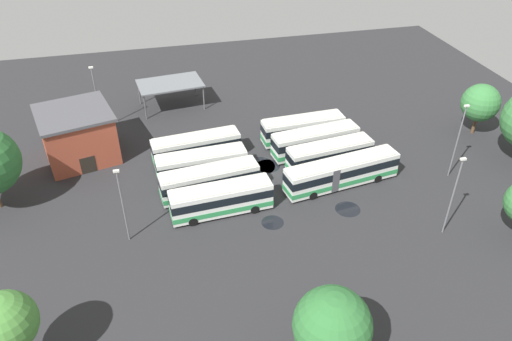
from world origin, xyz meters
The scene contains 23 objects.
ground_plane centered at (0.00, 0.00, 0.00)m, with size 92.27×92.27×0.00m, color #28282B.
bus_row0_slot0 centered at (-6.64, -6.28, 1.81)m, with size 11.12×3.35×3.43m.
bus_row0_slot1 centered at (-7.30, -2.64, 1.81)m, with size 11.37×3.78×3.43m.
bus_row0_slot2 centered at (-7.68, 0.84, 1.81)m, with size 10.77×3.21×3.43m.
bus_row0_slot3 centered at (-7.77, 4.81, 1.81)m, with size 11.14×3.70×3.43m.
bus_row1_slot0 centered at (7.73, -4.57, 1.82)m, with size 14.15×4.70×3.43m.
bus_row1_slot1 centered at (7.76, -0.74, 1.81)m, with size 10.93×3.90×3.43m.
bus_row1_slot2 centered at (7.13, 2.75, 1.81)m, with size 11.48×3.90×3.43m.
bus_row1_slot3 centered at (6.59, 6.18, 1.81)m, with size 11.09×3.12×3.43m.
depot_building centered at (-21.89, 9.03, 3.22)m, with size 10.50×10.66×6.40m.
maintenance_shelter centered at (-9.39, 20.30, 3.69)m, with size 9.85×6.80×3.89m.
lamp_post_near_entrance centered at (-19.49, 15.99, 4.96)m, with size 0.56×0.28×9.09m.
lamp_post_far_corner centered at (21.12, -5.84, 5.14)m, with size 0.56×0.28×9.44m.
lamp_post_mid_lot centered at (14.94, -14.82, 4.97)m, with size 0.56×0.28×9.11m.
lamp_post_by_building centered at (-16.53, -8.29, 4.67)m, with size 0.56×0.28×8.50m.
tree_east_edge centered at (30.03, 2.60, 4.56)m, with size 5.02×5.02×7.09m.
tree_north_edge centered at (-2.27, -26.83, 5.23)m, with size 5.71×5.71×8.09m.
tree_northeast centered at (-24.70, -21.38, 5.47)m, with size 4.63×4.63×7.82m.
puddle_back_corner centered at (-0.70, 1.51, 0.00)m, with size 4.33×4.33×0.01m, color black.
puddle_centre_drain centered at (6.87, -9.01, 0.00)m, with size 2.77×2.77×0.01m, color black.
puddle_front_lane centered at (0.52, 1.26, 0.00)m, with size 3.02×3.02×0.01m, color black.
puddle_near_shelter centered at (-1.73, -9.23, 0.00)m, with size 2.39×2.39×0.01m, color black.
puddle_between_rows centered at (3.43, 8.90, 0.00)m, with size 2.43×2.43×0.01m, color black.
Camera 1 is at (-12.74, -47.10, 33.75)m, focal length 34.23 mm.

